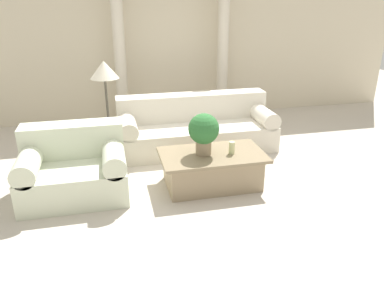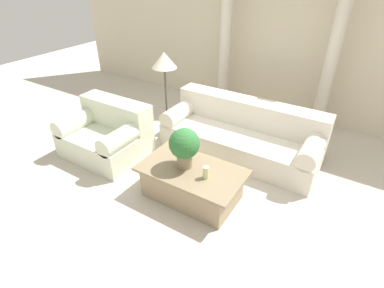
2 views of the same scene
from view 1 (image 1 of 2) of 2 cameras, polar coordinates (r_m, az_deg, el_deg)
name	(u,v)px [view 1 (image 1 of 2)]	position (r m, az deg, el deg)	size (l,w,h in m)	color
ground_plane	(195,169)	(5.47, 0.39, -3.77)	(16.00, 16.00, 0.00)	beige
wall_back	(163,37)	(7.58, -4.41, 15.96)	(10.00, 0.06, 3.20)	beige
sofa_long	(195,127)	(6.14, 0.51, 2.55)	(2.49, 0.98, 0.84)	beige
loveseat	(74,167)	(4.93, -17.52, -3.32)	(1.27, 0.98, 0.84)	beige
coffee_table	(212,169)	(4.93, 3.06, -3.81)	(1.35, 0.79, 0.45)	#998466
potted_plant	(204,131)	(4.70, 1.80, 2.02)	(0.39, 0.39, 0.54)	#937F60
pillar_candle	(232,148)	(4.82, 6.08, -0.57)	(0.08, 0.08, 0.16)	beige
floor_lamp	(105,76)	(5.57, -13.17, 10.12)	(0.41, 0.41, 1.50)	#4C473D
column_left	(120,55)	(7.12, -10.95, 13.22)	(0.30, 0.30, 2.64)	beige
column_right	(223,51)	(7.45, 4.70, 13.90)	(0.30, 0.30, 2.64)	beige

